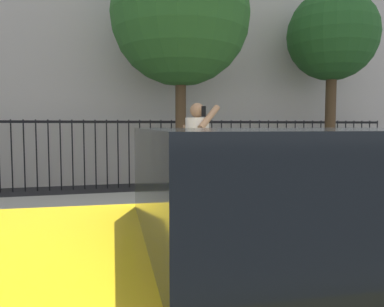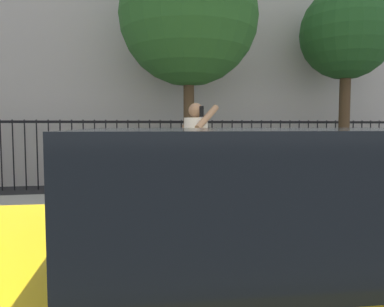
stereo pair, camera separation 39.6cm
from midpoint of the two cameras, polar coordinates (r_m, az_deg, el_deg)
name	(u,v)px [view 1 (the left image)]	position (r m, az deg, el deg)	size (l,w,h in m)	color
ground_plane	(282,281)	(3.85, 10.31, -18.25)	(60.00, 60.00, 0.00)	black
sidewalk	(212,219)	(5.80, 1.05, -9.68)	(28.00, 4.40, 0.15)	#9E9B93
building_facade	(150,22)	(12.22, -7.30, 18.85)	(28.00, 4.00, 9.13)	#BCB7B2
iron_fence	(166,144)	(9.26, -5.08, 1.42)	(12.03, 0.04, 1.60)	black
taxi_yellow	(361,269)	(2.25, 19.18, -15.95)	(4.28, 2.02, 1.45)	yellow
pedestrian_on_phone	(196,151)	(5.52, -1.51, 0.38)	(0.66, 0.70, 1.64)	#936B4C
street_tree_mid	(332,37)	(10.31, 19.12, 16.11)	(2.20, 2.20, 4.78)	#4C3823
street_tree_far	(180,16)	(8.69, -3.12, 19.74)	(2.98, 2.98, 5.30)	#4C3823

